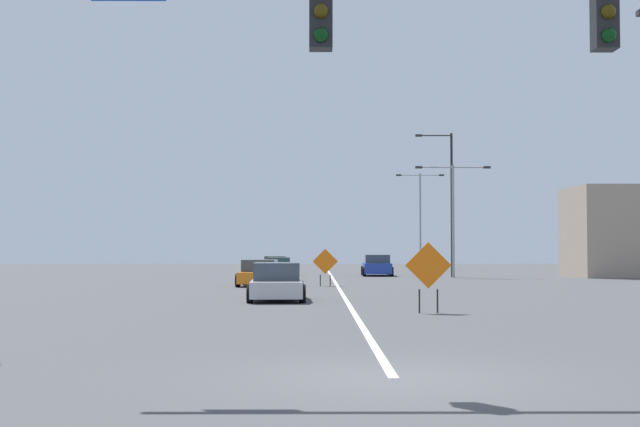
# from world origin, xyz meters

# --- Properties ---
(ground) EXTENTS (180.84, 180.84, 0.00)m
(ground) POSITION_xyz_m (0.00, 0.00, 0.00)
(ground) COLOR #444447
(road_centre_stripe) EXTENTS (0.16, 100.47, 0.01)m
(road_centre_stripe) POSITION_xyz_m (0.00, 50.23, 0.00)
(road_centre_stripe) COLOR white
(road_centre_stripe) RESTS_ON ground
(traffic_signal_assembly) EXTENTS (12.64, 0.44, 6.42)m
(traffic_signal_assembly) POSITION_xyz_m (2.97, -0.01, 4.85)
(traffic_signal_assembly) COLOR gray
(traffic_signal_assembly) RESTS_ON ground
(street_lamp_near_right) EXTENTS (4.11, 0.24, 8.27)m
(street_lamp_near_right) POSITION_xyz_m (7.89, 60.24, 4.94)
(street_lamp_near_right) COLOR gray
(street_lamp_near_right) RESTS_ON ground
(street_lamp_mid_right) EXTENTS (2.44, 0.24, 9.41)m
(street_lamp_mid_right) POSITION_xyz_m (7.67, 43.18, 5.19)
(street_lamp_mid_right) COLOR black
(street_lamp_mid_right) RESTS_ON ground
(street_lamp_mid_left) EXTENTS (4.83, 0.24, 7.22)m
(street_lamp_mid_left) POSITION_xyz_m (7.75, 42.13, 4.43)
(street_lamp_mid_left) COLOR gray
(street_lamp_mid_left) RESTS_ON ground
(construction_sign_left_shoulder) EXTENTS (1.35, 0.05, 2.06)m
(construction_sign_left_shoulder) POSITION_xyz_m (2.16, 12.36, 1.29)
(construction_sign_left_shoulder) COLOR orange
(construction_sign_left_shoulder) RESTS_ON ground
(construction_sign_left_lane) EXTENTS (1.26, 0.08, 1.85)m
(construction_sign_left_lane) POSITION_xyz_m (-0.61, 29.96, 1.15)
(construction_sign_left_lane) COLOR orange
(construction_sign_left_lane) RESTS_ON ground
(car_yellow_mid) EXTENTS (2.28, 4.07, 1.22)m
(car_yellow_mid) POSITION_xyz_m (-4.37, 57.60, 0.60)
(car_yellow_mid) COLOR gold
(car_yellow_mid) RESTS_ON ground
(car_green_approaching) EXTENTS (2.06, 4.14, 1.23)m
(car_green_approaching) POSITION_xyz_m (-3.66, 48.04, 0.60)
(car_green_approaching) COLOR #196B38
(car_green_approaching) RESTS_ON ground
(car_orange_far) EXTENTS (2.15, 4.02, 1.31)m
(car_orange_far) POSITION_xyz_m (-3.89, 30.37, 0.63)
(car_orange_far) COLOR orange
(car_orange_far) RESTS_ON ground
(car_blue_near) EXTENTS (2.13, 4.46, 1.44)m
(car_blue_near) POSITION_xyz_m (3.12, 45.95, 0.68)
(car_blue_near) COLOR #1E389E
(car_blue_near) RESTS_ON ground
(car_silver_passing) EXTENTS (2.16, 4.44, 1.35)m
(car_silver_passing) POSITION_xyz_m (-2.52, 18.54, 0.65)
(car_silver_passing) COLOR #B7BABF
(car_silver_passing) RESTS_ON ground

